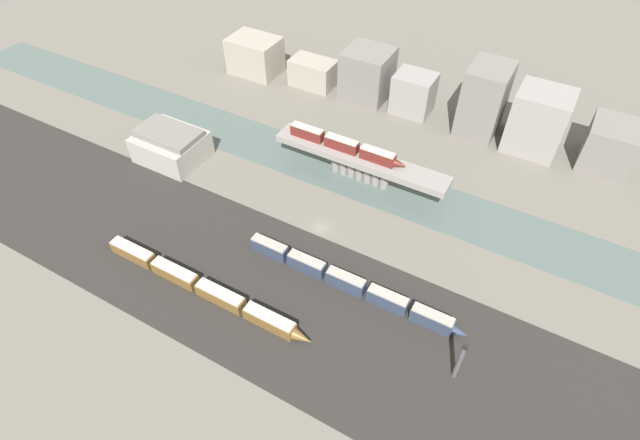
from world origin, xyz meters
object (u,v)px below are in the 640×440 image
object	(u,v)px
train_on_bridge	(345,145)
train_yard_near	(203,287)
train_yard_mid	(350,283)
signal_tower	(459,361)
warehouse_building	(171,145)

from	to	relation	value
train_on_bridge	train_yard_near	world-z (taller)	train_on_bridge
train_yard_mid	train_yard_near	bearing A→B (deg)	-149.11
train_on_bridge	signal_tower	world-z (taller)	signal_tower
train_yard_near	signal_tower	world-z (taller)	signal_tower
train_yard_near	train_yard_mid	world-z (taller)	train_yard_mid
warehouse_building	signal_tower	world-z (taller)	signal_tower
train_yard_near	train_yard_mid	size ratio (longest dim) A/B	1.03
warehouse_building	signal_tower	bearing A→B (deg)	-15.52
train_on_bridge	signal_tower	distance (m)	67.59
train_on_bridge	train_yard_near	size ratio (longest dim) A/B	0.63
train_on_bridge	signal_tower	size ratio (longest dim) A/B	3.00
train_on_bridge	signal_tower	xyz separation A→B (m)	(49.19, -46.15, -4.33)
signal_tower	warehouse_building	bearing A→B (deg)	164.48
train_on_bridge	warehouse_building	xyz separation A→B (m)	(-48.78, -18.96, -5.47)
train_yard_near	train_yard_mid	xyz separation A→B (m)	(29.39, 17.58, 0.28)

